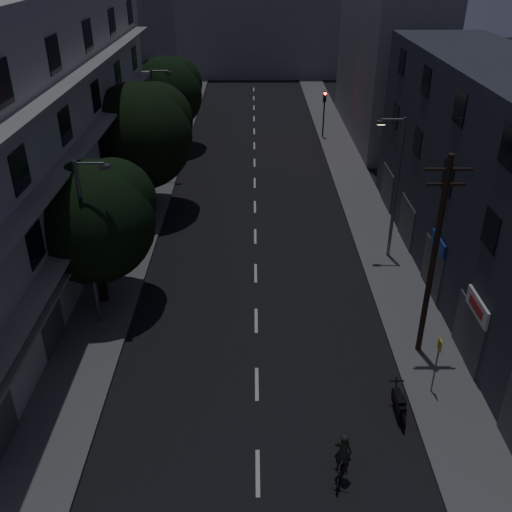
{
  "coord_description": "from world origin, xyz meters",
  "views": [
    {
      "loc": [
        -0.14,
        -11.54,
        15.94
      ],
      "look_at": [
        0.0,
        12.0,
        3.0
      ],
      "focal_mm": 40.0,
      "sensor_mm": 36.0,
      "label": 1
    }
  ],
  "objects_px": {
    "bus_stop_sign": "(438,357)",
    "cyclist": "(342,463)",
    "motorcycle": "(399,405)",
    "utility_pole": "(434,256)"
  },
  "relations": [
    {
      "from": "utility_pole",
      "to": "cyclist",
      "type": "bearing_deg",
      "value": -122.69
    },
    {
      "from": "bus_stop_sign",
      "to": "motorcycle",
      "type": "bearing_deg",
      "value": -144.07
    },
    {
      "from": "utility_pole",
      "to": "cyclist",
      "type": "distance_m",
      "value": 9.09
    },
    {
      "from": "motorcycle",
      "to": "cyclist",
      "type": "bearing_deg",
      "value": -131.83
    },
    {
      "from": "utility_pole",
      "to": "cyclist",
      "type": "relative_size",
      "value": 4.46
    },
    {
      "from": "motorcycle",
      "to": "bus_stop_sign",
      "type": "bearing_deg",
      "value": 35.6
    },
    {
      "from": "bus_stop_sign",
      "to": "cyclist",
      "type": "height_order",
      "value": "bus_stop_sign"
    },
    {
      "from": "cyclist",
      "to": "bus_stop_sign",
      "type": "bearing_deg",
      "value": 62.09
    },
    {
      "from": "bus_stop_sign",
      "to": "cyclist",
      "type": "distance_m",
      "value": 5.98
    },
    {
      "from": "cyclist",
      "to": "motorcycle",
      "type": "bearing_deg",
      "value": 66.29
    }
  ]
}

